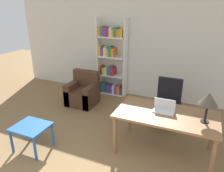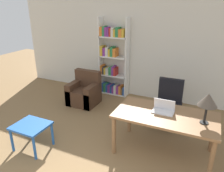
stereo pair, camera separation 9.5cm
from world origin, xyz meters
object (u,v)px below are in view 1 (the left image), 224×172
object	(u,v)px
laptop	(164,109)
office_chair	(167,104)
bookshelf	(111,62)
armchair	(83,93)
table_lamp	(208,99)
side_table_blue	(31,130)
desk	(166,119)

from	to	relation	value
laptop	office_chair	bearing A→B (deg)	94.80
office_chair	bookshelf	size ratio (longest dim) A/B	0.46
armchair	bookshelf	bearing A→B (deg)	67.10
table_lamp	side_table_blue	bearing A→B (deg)	-163.07
laptop	side_table_blue	xyz separation A→B (m)	(-2.05, -0.92, -0.39)
desk	armchair	world-z (taller)	armchair
table_lamp	bookshelf	bearing A→B (deg)	140.37
table_lamp	office_chair	world-z (taller)	table_lamp
armchair	table_lamp	bearing A→B (deg)	-21.97
table_lamp	armchair	size ratio (longest dim) A/B	0.59
bookshelf	armchair	bearing A→B (deg)	-112.90
office_chair	desk	bearing A→B (deg)	-82.35
office_chair	laptop	bearing A→B (deg)	-85.20
armchair	side_table_blue	bearing A→B (deg)	-85.90
laptop	desk	bearing A→B (deg)	-50.25
laptop	office_chair	size ratio (longest dim) A/B	0.36
laptop	armchair	size ratio (longest dim) A/B	0.42
table_lamp	office_chair	size ratio (longest dim) A/B	0.50
office_chair	side_table_blue	distance (m)	2.71
armchair	bookshelf	world-z (taller)	bookshelf
desk	side_table_blue	xyz separation A→B (m)	(-2.11, -0.85, -0.25)
laptop	bookshelf	distance (m)	2.66
desk	office_chair	distance (m)	1.03
laptop	table_lamp	distance (m)	0.72
office_chair	armchair	size ratio (longest dim) A/B	1.17
laptop	side_table_blue	size ratio (longest dim) A/B	0.60
office_chair	side_table_blue	bearing A→B (deg)	-136.88
office_chair	bookshelf	distance (m)	2.06
side_table_blue	office_chair	bearing A→B (deg)	43.12
table_lamp	desk	bearing A→B (deg)	176.99
armchair	bookshelf	size ratio (longest dim) A/B	0.39
laptop	table_lamp	world-z (taller)	table_lamp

